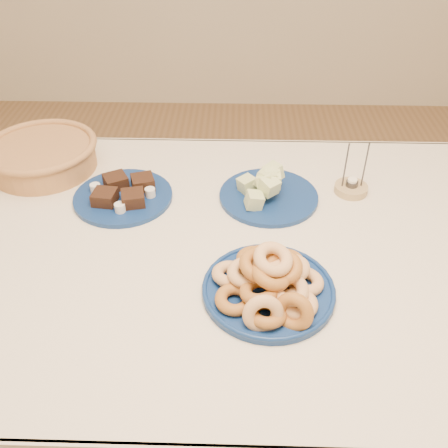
{
  "coord_description": "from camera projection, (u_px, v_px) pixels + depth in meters",
  "views": [
    {
      "loc": [
        0.03,
        -0.99,
        1.59
      ],
      "look_at": [
        0.0,
        -0.05,
        0.85
      ],
      "focal_mm": 40.0,
      "sensor_mm": 36.0,
      "label": 1
    }
  ],
  "objects": [
    {
      "name": "candle_holder",
      "position": [
        351.0,
        188.0,
        1.47
      ],
      "size": [
        0.1,
        0.1,
        0.16
      ],
      "rotation": [
        0.0,
        0.0,
        0.05
      ],
      "color": "tan",
      "rests_on": "dining_table"
    },
    {
      "name": "wicker_basket",
      "position": [
        42.0,
        154.0,
        1.55
      ],
      "size": [
        0.46,
        0.46,
        0.09
      ],
      "rotation": [
        0.0,
        0.0,
        -0.43
      ],
      "color": "#93633A",
      "rests_on": "dining_table"
    },
    {
      "name": "donut_platter",
      "position": [
        269.0,
        284.0,
        1.12
      ],
      "size": [
        0.32,
        0.32,
        0.14
      ],
      "rotation": [
        0.0,
        0.0,
        -0.03
      ],
      "color": "navy",
      "rests_on": "dining_table"
    },
    {
      "name": "ground",
      "position": [
        224.0,
        405.0,
        1.76
      ],
      "size": [
        5.0,
        5.0,
        0.0
      ],
      "primitive_type": "plane",
      "color": "brown",
      "rests_on": "ground"
    },
    {
      "name": "melon_plate",
      "position": [
        267.0,
        190.0,
        1.43
      ],
      "size": [
        0.29,
        0.29,
        0.1
      ],
      "rotation": [
        0.0,
        0.0,
        -0.01
      ],
      "color": "navy",
      "rests_on": "dining_table"
    },
    {
      "name": "brownie_plate",
      "position": [
        124.0,
        194.0,
        1.44
      ],
      "size": [
        0.31,
        0.31,
        0.05
      ],
      "rotation": [
        0.0,
        0.0,
        0.1
      ],
      "color": "navy",
      "rests_on": "dining_table"
    },
    {
      "name": "dining_table",
      "position": [
        225.0,
        272.0,
        1.36
      ],
      "size": [
        1.71,
        1.11,
        0.75
      ],
      "color": "brown",
      "rests_on": "ground"
    }
  ]
}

